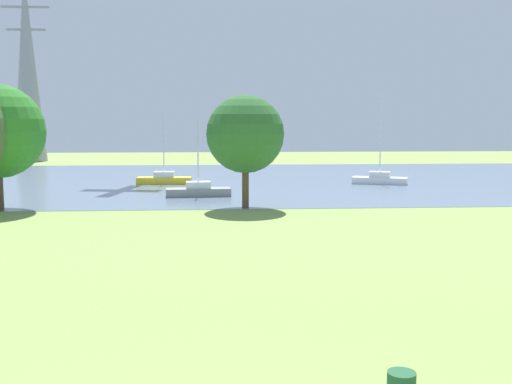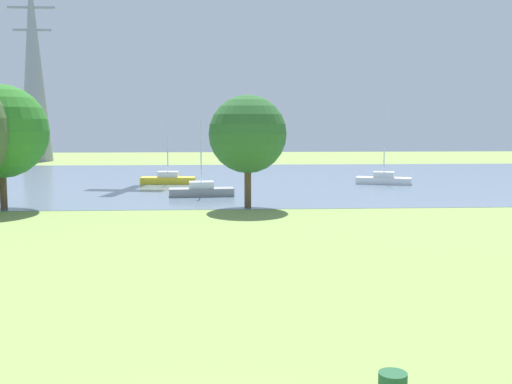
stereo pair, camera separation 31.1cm
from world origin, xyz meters
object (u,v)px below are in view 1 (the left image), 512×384
object	(u,v)px
sailboat_white	(380,179)
tree_west_near	(245,134)
sailboat_gray	(198,191)
electricity_pylon	(27,66)
sailboat_yellow	(164,179)

from	to	relation	value
sailboat_white	tree_west_near	world-z (taller)	sailboat_white
sailboat_white	tree_west_near	size ratio (longest dim) A/B	1.08
sailboat_gray	tree_west_near	xyz separation A→B (m)	(3.20, -6.37, 4.32)
sailboat_white	sailboat_gray	bearing A→B (deg)	-153.54
sailboat_white	sailboat_gray	distance (m)	17.80
sailboat_gray	sailboat_white	bearing A→B (deg)	26.46
sailboat_white	sailboat_gray	xyz separation A→B (m)	(-15.94, -7.93, -0.03)
sailboat_white	tree_west_near	xyz separation A→B (m)	(-12.74, -14.30, 4.30)
sailboat_gray	tree_west_near	world-z (taller)	tree_west_near
tree_west_near	electricity_pylon	distance (m)	56.13
sailboat_white	electricity_pylon	xyz separation A→B (m)	(-40.19, 33.94, 12.64)
sailboat_white	electricity_pylon	distance (m)	54.10
sailboat_yellow	sailboat_white	world-z (taller)	sailboat_white
sailboat_white	sailboat_gray	size ratio (longest dim) A/B	1.41
electricity_pylon	sailboat_gray	bearing A→B (deg)	-59.93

